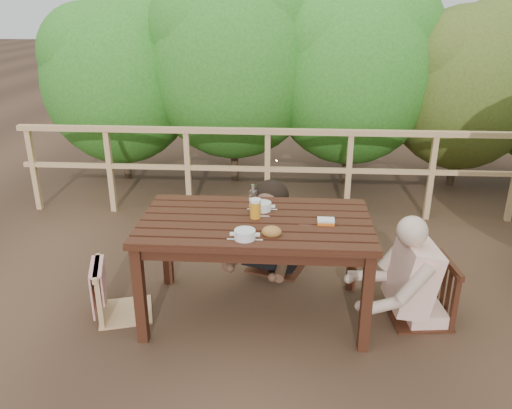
# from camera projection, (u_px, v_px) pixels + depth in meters

# --- Properties ---
(ground) EXTENTS (60.00, 60.00, 0.00)m
(ground) POSITION_uv_depth(u_px,v_px,m) (256.00, 312.00, 4.07)
(ground) COLOR #4D3423
(ground) RESTS_ON ground
(table) EXTENTS (1.70, 0.96, 0.79)m
(table) POSITION_uv_depth(u_px,v_px,m) (256.00, 268.00, 3.92)
(table) COLOR black
(table) RESTS_ON ground
(chair_left) EXTENTS (0.52, 0.52, 0.84)m
(chair_left) POSITION_uv_depth(u_px,v_px,m) (121.00, 266.00, 3.90)
(chair_left) COLOR tan
(chair_left) RESTS_ON ground
(chair_far) EXTENTS (0.60, 0.60, 0.95)m
(chair_far) POSITION_uv_depth(u_px,v_px,m) (278.00, 219.00, 4.59)
(chair_far) COLOR black
(chair_far) RESTS_ON ground
(chair_right) EXTENTS (0.50, 0.50, 0.91)m
(chair_right) POSITION_uv_depth(u_px,v_px,m) (424.00, 265.00, 3.84)
(chair_right) COLOR black
(chair_right) RESTS_ON ground
(woman) EXTENTS (0.74, 0.82, 1.35)m
(woman) POSITION_uv_depth(u_px,v_px,m) (278.00, 197.00, 4.54)
(woman) COLOR black
(woman) RESTS_ON ground
(diner_right) EXTENTS (0.75, 0.64, 1.40)m
(diner_right) POSITION_uv_depth(u_px,v_px,m) (432.00, 236.00, 3.74)
(diner_right) COLOR beige
(diner_right) RESTS_ON ground
(railing) EXTENTS (5.60, 0.10, 1.01)m
(railing) POSITION_uv_depth(u_px,v_px,m) (267.00, 173.00, 5.73)
(railing) COLOR tan
(railing) RESTS_ON ground
(hedge_row) EXTENTS (6.60, 1.60, 3.80)m
(hedge_row) POSITION_uv_depth(u_px,v_px,m) (305.00, 35.00, 6.30)
(hedge_row) COLOR #2C6B1F
(hedge_row) RESTS_ON ground
(soup_near) EXTENTS (0.24, 0.24, 0.08)m
(soup_near) POSITION_uv_depth(u_px,v_px,m) (245.00, 235.00, 3.45)
(soup_near) COLOR white
(soup_near) RESTS_ON table
(soup_far) EXTENTS (0.24, 0.24, 0.08)m
(soup_far) POSITION_uv_depth(u_px,v_px,m) (262.00, 207.00, 3.93)
(soup_far) COLOR white
(soup_far) RESTS_ON table
(bread_roll) EXTENTS (0.14, 0.11, 0.08)m
(bread_roll) POSITION_uv_depth(u_px,v_px,m) (272.00, 232.00, 3.51)
(bread_roll) COLOR olive
(bread_roll) RESTS_ON table
(beer_glass) EXTENTS (0.08, 0.08, 0.16)m
(beer_glass) POSITION_uv_depth(u_px,v_px,m) (255.00, 209.00, 3.78)
(beer_glass) COLOR orange
(beer_glass) RESTS_ON table
(bottle) EXTENTS (0.06, 0.06, 0.24)m
(bottle) POSITION_uv_depth(u_px,v_px,m) (253.00, 200.00, 3.84)
(bottle) COLOR silver
(bottle) RESTS_ON table
(butter_tub) EXTENTS (0.12, 0.09, 0.05)m
(butter_tub) POSITION_uv_depth(u_px,v_px,m) (326.00, 222.00, 3.69)
(butter_tub) COLOR silver
(butter_tub) RESTS_ON table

